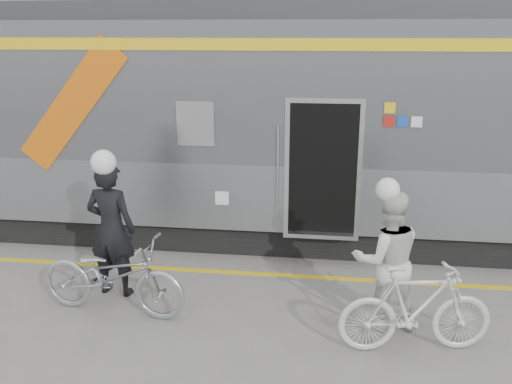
% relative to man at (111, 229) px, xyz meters
% --- Properties ---
extents(ground, '(90.00, 90.00, 0.00)m').
position_rel_man_xyz_m(ground, '(2.67, -1.27, -0.97)').
color(ground, slate).
rests_on(ground, ground).
extents(train, '(24.00, 3.17, 4.10)m').
position_rel_man_xyz_m(train, '(0.71, 2.92, 1.08)').
color(train, black).
rests_on(train, ground).
extents(safety_strip, '(24.00, 0.12, 0.01)m').
position_rel_man_xyz_m(safety_strip, '(2.67, 0.88, -0.97)').
color(safety_strip, yellow).
rests_on(safety_strip, ground).
extents(man, '(0.76, 0.55, 1.95)m').
position_rel_man_xyz_m(man, '(0.00, 0.00, 0.00)').
color(man, black).
rests_on(man, ground).
extents(bicycle_left, '(2.11, 0.95, 1.07)m').
position_rel_man_xyz_m(bicycle_left, '(0.20, -0.55, -0.44)').
color(bicycle_left, '#A2A4A9').
rests_on(bicycle_left, ground).
extents(woman, '(0.98, 0.82, 1.80)m').
position_rel_man_xyz_m(woman, '(3.74, -0.40, -0.08)').
color(woman, silver).
rests_on(woman, ground).
extents(bicycle_right, '(1.87, 0.81, 1.09)m').
position_rel_man_xyz_m(bicycle_right, '(4.04, -0.95, -0.43)').
color(bicycle_right, silver).
rests_on(bicycle_right, ground).
extents(helmet_man, '(0.34, 0.34, 0.34)m').
position_rel_man_xyz_m(helmet_man, '(0.00, 0.00, 1.14)').
color(helmet_man, white).
rests_on(helmet_man, man).
extents(helmet_woman, '(0.29, 0.29, 0.29)m').
position_rel_man_xyz_m(helmet_woman, '(3.74, -0.40, 0.97)').
color(helmet_woman, white).
rests_on(helmet_woman, woman).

